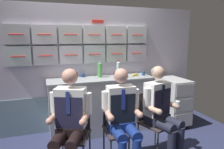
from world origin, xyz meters
The scene contains 14 objects.
galley_bulkhead centered at (-0.01, 1.37, 1.09)m, with size 4.20×0.14×2.15m.
galley_counter centered at (0.15, 1.09, 0.47)m, with size 1.77×0.53×0.94m.
service_trolley centered at (1.49, 0.92, 0.46)m, with size 0.40×0.65×0.86m.
folding_chair_left centered at (-0.45, 0.24, 0.54)m, with size 0.53×0.53×0.86m.
crew_member_left centered at (-0.51, 0.09, 0.70)m, with size 0.55×0.67×1.26m.
folding_chair_right centered at (0.13, 0.20, 0.54)m, with size 0.42×0.43×0.86m.
crew_member_right centered at (0.12, 0.03, 0.69)m, with size 0.48×0.60×1.25m.
folding_chair_by_counter centered at (0.64, 0.24, 0.54)m, with size 0.50×0.50×0.86m.
crew_member_by_counter centered at (0.69, 0.08, 0.68)m, with size 0.50×0.64×1.24m.
water_bottle_short centered at (0.15, 1.16, 1.07)m, with size 0.08×0.08×0.27m.
sparkling_bottle_green centered at (0.43, 0.99, 1.08)m, with size 0.06×0.06×0.30m.
coffee_cup_spare centered at (0.94, 1.07, 0.98)m, with size 0.06×0.06×0.07m.
espresso_cup_small centered at (-0.12, 1.27, 0.97)m, with size 0.07×0.07×0.06m.
snack_banana centered at (0.76, 1.07, 0.96)m, with size 0.17×0.10×0.04m.
Camera 1 is at (-0.76, -2.11, 1.61)m, focal length 32.43 mm.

